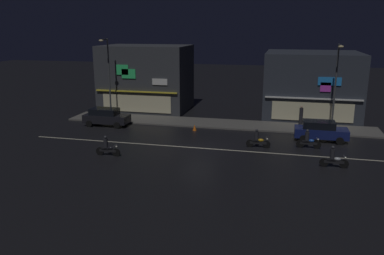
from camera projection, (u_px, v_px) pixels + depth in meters
name	position (u px, v px, depth m)	size (l,w,h in m)	color
ground_plane	(199.00, 148.00, 30.69)	(140.00, 140.00, 0.00)	black
lane_divider_stripe	(199.00, 148.00, 30.69)	(28.48, 0.16, 0.01)	beige
sidewalk_far	(217.00, 123.00, 38.21)	(29.98, 3.67, 0.14)	#5B5954
storefront_left_block	(311.00, 84.00, 41.35)	(9.51, 9.19, 6.70)	#2D333D
storefront_center_block	(146.00, 78.00, 44.15)	(9.54, 6.72, 7.25)	#383A3F
streetlamp_west	(108.00, 72.00, 39.65)	(0.44, 1.64, 7.99)	#47494C
streetlamp_mid	(336.00, 81.00, 34.12)	(0.44, 1.64, 7.69)	#47494C
pedestrian_on_sidewalk	(301.00, 116.00, 36.89)	(0.35, 0.35, 1.92)	#232328
parked_car_near_kerb	(320.00, 130.00, 32.52)	(4.30, 1.98, 1.67)	navy
parked_car_trailing	(106.00, 117.00, 37.53)	(4.30, 1.98, 1.67)	black
motorcycle_lead	(258.00, 140.00, 30.67)	(1.90, 0.60, 1.52)	black
motorcycle_following	(334.00, 159.00, 26.31)	(1.90, 0.60, 1.52)	black
motorcycle_opposite_lane	(107.00, 147.00, 28.74)	(1.90, 0.60, 1.52)	black
motorcycle_trailing_far	(308.00, 140.00, 30.53)	(1.90, 0.60, 1.52)	black
traffic_cone	(195.00, 128.00, 35.81)	(0.36, 0.36, 0.55)	orange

